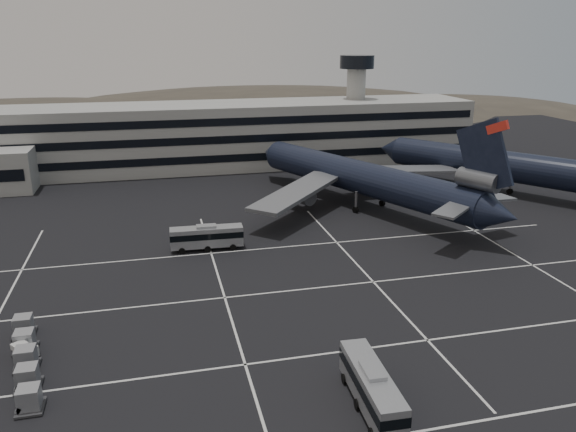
{
  "coord_description": "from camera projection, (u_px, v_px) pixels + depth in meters",
  "views": [
    {
      "loc": [
        -12.67,
        -53.76,
        28.31
      ],
      "look_at": [
        4.46,
        16.61,
        5.0
      ],
      "focal_mm": 35.0,
      "sensor_mm": 36.0,
      "label": 1
    }
  ],
  "objects": [
    {
      "name": "hills",
      "position": [
        231.0,
        141.0,
        226.23
      ],
      "size": [
        352.0,
        180.0,
        44.0
      ],
      "color": "#38332B",
      "rests_on": "ground"
    },
    {
      "name": "trijet_far",
      "position": [
        518.0,
        167.0,
        102.83
      ],
      "size": [
        38.75,
        50.11,
        18.08
      ],
      "rotation": [
        0.0,
        0.0,
        0.61
      ],
      "color": "black",
      "rests_on": "ground"
    },
    {
      "name": "trijet_main",
      "position": [
        364.0,
        178.0,
        95.43
      ],
      "size": [
        43.54,
        54.64,
        18.08
      ],
      "rotation": [
        0.0,
        0.0,
        0.42
      ],
      "color": "black",
      "rests_on": "ground"
    },
    {
      "name": "ground",
      "position": [
        284.0,
        308.0,
        61.25
      ],
      "size": [
        260.0,
        260.0,
        0.0
      ],
      "primitive_type": "plane",
      "color": "black",
      "rests_on": "ground"
    },
    {
      "name": "terminal",
      "position": [
        197.0,
        137.0,
        124.27
      ],
      "size": [
        125.0,
        26.0,
        24.0
      ],
      "color": "gray",
      "rests_on": "ground"
    },
    {
      "name": "bus_near",
      "position": [
        372.0,
        386.0,
        44.25
      ],
      "size": [
        2.92,
        10.24,
        3.58
      ],
      "rotation": [
        0.0,
        0.0,
        -0.04
      ],
      "color": "gray",
      "rests_on": "ground"
    },
    {
      "name": "lane_markings",
      "position": [
        291.0,
        304.0,
        62.14
      ],
      "size": [
        90.0,
        55.62,
        0.01
      ],
      "color": "silver",
      "rests_on": "ground"
    },
    {
      "name": "tug_b",
      "position": [
        26.0,
        349.0,
        51.87
      ],
      "size": [
        2.64,
        2.8,
        1.56
      ],
      "rotation": [
        0.0,
        0.0,
        0.67
      ],
      "color": "beige",
      "rests_on": "ground"
    },
    {
      "name": "bus_far",
      "position": [
        207.0,
        236.0,
        77.45
      ],
      "size": [
        10.07,
        2.84,
        3.53
      ],
      "rotation": [
        0.0,
        0.0,
        1.53
      ],
      "color": "gray",
      "rests_on": "ground"
    }
  ]
}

